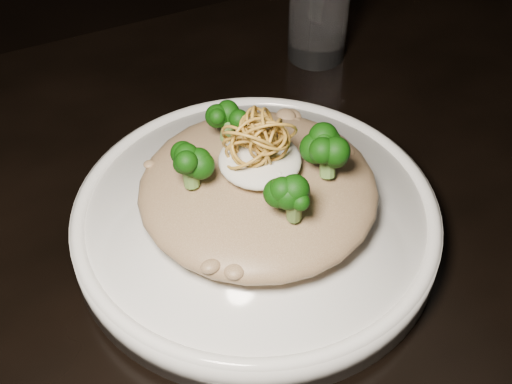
# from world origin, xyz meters

# --- Properties ---
(table) EXTENTS (1.10, 0.80, 0.75)m
(table) POSITION_xyz_m (0.00, 0.00, 0.67)
(table) COLOR black
(table) RESTS_ON ground
(plate) EXTENTS (0.32, 0.32, 0.03)m
(plate) POSITION_xyz_m (-0.07, 0.01, 0.77)
(plate) COLOR white
(plate) RESTS_ON table
(risotto) EXTENTS (0.20, 0.20, 0.04)m
(risotto) POSITION_xyz_m (-0.07, 0.02, 0.81)
(risotto) COLOR brown
(risotto) RESTS_ON plate
(broccoli) EXTENTS (0.14, 0.14, 0.05)m
(broccoli) POSITION_xyz_m (-0.08, 0.01, 0.85)
(broccoli) COLOR black
(broccoli) RESTS_ON risotto
(cheese) EXTENTS (0.07, 0.07, 0.02)m
(cheese) POSITION_xyz_m (-0.07, 0.02, 0.84)
(cheese) COLOR silver
(cheese) RESTS_ON risotto
(shallots) EXTENTS (0.06, 0.06, 0.04)m
(shallots) POSITION_xyz_m (-0.07, 0.02, 0.87)
(shallots) COLOR #8D5A1D
(shallots) RESTS_ON cheese
(drinking_glass) EXTENTS (0.07, 0.07, 0.12)m
(drinking_glass) POSITION_xyz_m (0.11, 0.24, 0.81)
(drinking_glass) COLOR white
(drinking_glass) RESTS_ON table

